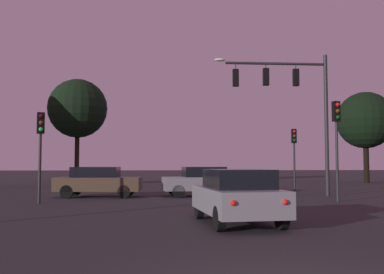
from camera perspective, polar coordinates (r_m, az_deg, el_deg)
The scene contains 10 objects.
ground_plane at distance 30.22m, azimuth -1.84°, elevation -6.72°, with size 168.00×168.00×0.00m, color #262326.
traffic_signal_mast_arm at distance 23.41m, azimuth 13.03°, elevation 5.32°, with size 6.00×0.43×7.42m.
traffic_light_corner_left at distance 19.41m, azimuth -19.27°, elevation -0.18°, with size 0.36×0.39×3.85m.
traffic_light_corner_right at distance 28.40m, azimuth 13.26°, elevation -1.22°, with size 0.31×0.36×3.90m.
traffic_light_median at distance 20.31m, azimuth 18.45°, elevation 0.82°, with size 0.33×0.37×4.46m.
car_nearside_lane at distance 12.31m, azimuth 5.92°, elevation -7.62°, with size 2.17×4.11×1.52m.
car_crossing_left at distance 22.56m, azimuth 1.28°, elevation -5.78°, with size 4.10×2.10×1.52m.
car_crossing_right at distance 22.50m, azimuth -12.24°, elevation -5.70°, with size 4.40×2.09×1.52m.
tree_behind_sign at distance 41.77m, azimuth 21.79°, elevation 2.03°, with size 5.05×5.05×8.10m.
tree_center_horizon at distance 35.59m, azimuth -14.77°, elevation 3.61°, with size 4.65×4.65×8.38m.
Camera 1 is at (-1.77, -5.62, 1.67)m, focal length 40.64 mm.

